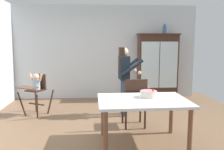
# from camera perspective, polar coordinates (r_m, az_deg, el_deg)

# --- Properties ---
(ground_plane) EXTENTS (6.24, 6.24, 0.00)m
(ground_plane) POSITION_cam_1_polar(r_m,az_deg,el_deg) (4.45, -0.24, -13.51)
(ground_plane) COLOR brown
(wall_back) EXTENTS (5.32, 0.06, 2.70)m
(wall_back) POSITION_cam_1_polar(r_m,az_deg,el_deg) (6.77, -1.72, 5.64)
(wall_back) COLOR silver
(wall_back) RESTS_ON ground_plane
(china_cabinet) EXTENTS (1.16, 0.48, 1.88)m
(china_cabinet) POSITION_cam_1_polar(r_m,az_deg,el_deg) (6.77, 11.14, 2.06)
(china_cabinet) COLOR #382116
(china_cabinet) RESTS_ON ground_plane
(ceramic_vase) EXTENTS (0.13, 0.13, 0.27)m
(ceramic_vase) POSITION_cam_1_polar(r_m,az_deg,el_deg) (6.80, 12.96, 10.94)
(ceramic_vase) COLOR #3D567F
(ceramic_vase) RESTS_ON china_cabinet
(high_chair_with_toddler) EXTENTS (0.78, 0.84, 0.95)m
(high_chair_with_toddler) POSITION_cam_1_polar(r_m,az_deg,el_deg) (5.45, -18.31, -2.74)
(high_chair_with_toddler) COLOR #382116
(high_chair_with_toddler) RESTS_ON ground_plane
(adult_person) EXTENTS (0.52, 0.51, 1.53)m
(adult_person) POSITION_cam_1_polar(r_m,az_deg,el_deg) (5.12, 3.05, 0.56)
(adult_person) COLOR #33425B
(adult_person) RESTS_ON ground_plane
(dining_table) EXTENTS (1.43, 1.01, 0.74)m
(dining_table) POSITION_cam_1_polar(r_m,az_deg,el_deg) (3.73, 7.61, -7.37)
(dining_table) COLOR silver
(dining_table) RESTS_ON ground_plane
(birthday_cake) EXTENTS (0.28, 0.28, 0.19)m
(birthday_cake) POSITION_cam_1_polar(r_m,az_deg,el_deg) (3.85, 9.03, -4.64)
(birthday_cake) COLOR beige
(birthday_cake) RESTS_ON dining_table
(dining_chair_far_side) EXTENTS (0.46, 0.46, 0.96)m
(dining_chair_far_side) POSITION_cam_1_polar(r_m,az_deg,el_deg) (4.43, 5.65, -6.08)
(dining_chair_far_side) COLOR #382116
(dining_chair_far_side) RESTS_ON ground_plane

